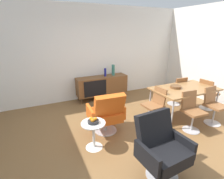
% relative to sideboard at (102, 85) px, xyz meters
% --- Properties ---
extents(ground_plane, '(8.32, 8.32, 0.00)m').
position_rel_sideboard_xyz_m(ground_plane, '(-0.29, -2.30, -0.44)').
color(ground_plane, brown).
extents(wall_back, '(6.80, 0.12, 2.80)m').
position_rel_sideboard_xyz_m(wall_back, '(-0.29, 0.30, 0.96)').
color(wall_back, white).
rests_on(wall_back, ground_plane).
extents(sideboard, '(1.60, 0.45, 0.72)m').
position_rel_sideboard_xyz_m(sideboard, '(0.00, 0.00, 0.00)').
color(sideboard, brown).
rests_on(sideboard, ground_plane).
extents(vase_cobalt, '(0.10, 0.10, 0.34)m').
position_rel_sideboard_xyz_m(vase_cobalt, '(0.40, 0.00, 0.45)').
color(vase_cobalt, '#337266').
rests_on(vase_cobalt, sideboard).
extents(vase_sculptural_dark, '(0.07, 0.07, 0.25)m').
position_rel_sideboard_xyz_m(vase_sculptural_dark, '(0.12, 0.00, 0.41)').
color(vase_sculptural_dark, navy).
rests_on(vase_sculptural_dark, sideboard).
extents(dining_table, '(1.60, 0.90, 0.74)m').
position_rel_sideboard_xyz_m(dining_table, '(1.42, -1.95, 0.26)').
color(dining_table, olive).
rests_on(dining_table, ground_plane).
extents(wooden_bowl_on_table, '(0.26, 0.26, 0.06)m').
position_rel_sideboard_xyz_m(wooden_bowl_on_table, '(1.21, -1.85, 0.33)').
color(wooden_bowl_on_table, brown).
rests_on(wooden_bowl_on_table, dining_table).
extents(dining_chair_back_right, '(0.43, 0.45, 0.86)m').
position_rel_sideboard_xyz_m(dining_chair_back_right, '(1.76, -1.39, 0.03)').
color(dining_chair_back_right, brown).
rests_on(dining_chair_back_right, ground_plane).
extents(dining_chair_far_end, '(0.45, 0.43, 0.86)m').
position_rel_sideboard_xyz_m(dining_chair_far_end, '(2.30, -1.96, 0.03)').
color(dining_chair_far_end, brown).
rests_on(dining_chair_far_end, ground_plane).
extents(dining_chair_near_window, '(0.44, 0.41, 0.86)m').
position_rel_sideboard_xyz_m(dining_chair_near_window, '(0.53, -1.95, 0.03)').
color(dining_chair_near_window, brown).
rests_on(dining_chair_near_window, ground_plane).
extents(dining_chair_front_right, '(0.42, 0.44, 0.86)m').
position_rel_sideboard_xyz_m(dining_chair_front_right, '(1.76, -2.51, 0.03)').
color(dining_chair_front_right, brown).
rests_on(dining_chair_front_right, ground_plane).
extents(dining_chair_front_left, '(0.43, 0.45, 0.86)m').
position_rel_sideboard_xyz_m(dining_chair_front_left, '(1.07, -2.51, 0.03)').
color(dining_chair_front_left, brown).
rests_on(dining_chair_front_left, ground_plane).
extents(lounge_chair_red, '(0.75, 0.69, 0.95)m').
position_rel_sideboard_xyz_m(lounge_chair_red, '(-0.64, -1.85, 0.03)').
color(lounge_chair_red, '#D85919').
rests_on(lounge_chair_red, ground_plane).
extents(armchair_black_shell, '(0.75, 0.69, 0.95)m').
position_rel_sideboard_xyz_m(armchair_black_shell, '(-0.34, -3.19, 0.03)').
color(armchair_black_shell, black).
rests_on(armchair_black_shell, ground_plane).
extents(side_table_round, '(0.44, 0.44, 0.52)m').
position_rel_sideboard_xyz_m(side_table_round, '(-1.05, -2.21, -0.12)').
color(side_table_round, white).
rests_on(side_table_round, ground_plane).
extents(fruit_bowl, '(0.20, 0.20, 0.11)m').
position_rel_sideboard_xyz_m(fruit_bowl, '(-1.05, -2.21, 0.12)').
color(fruit_bowl, '#262628').
rests_on(fruit_bowl, side_table_round).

